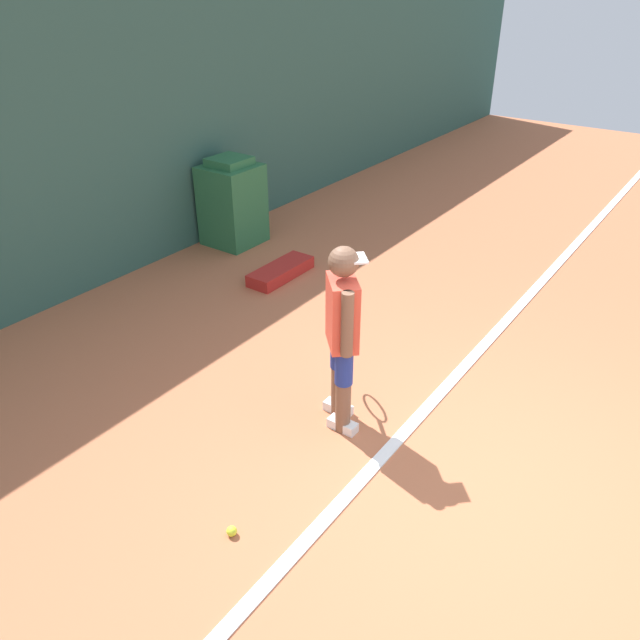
{
  "coord_description": "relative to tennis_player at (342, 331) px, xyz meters",
  "views": [
    {
      "loc": [
        -3.19,
        -0.96,
        3.18
      ],
      "look_at": [
        0.12,
        1.4,
        0.86
      ],
      "focal_mm": 35.0,
      "sensor_mm": 36.0,
      "label": 1
    }
  ],
  "objects": [
    {
      "name": "covered_chair",
      "position": [
        2.27,
        3.19,
        -0.29
      ],
      "size": [
        0.66,
        0.65,
        1.12
      ],
      "color": "#28663D",
      "rests_on": "ground_plane"
    },
    {
      "name": "equipment_bag",
      "position": [
        1.78,
        2.03,
        -0.76
      ],
      "size": [
        0.89,
        0.32,
        0.14
      ],
      "color": "#B2231E",
      "rests_on": "ground_plane"
    },
    {
      "name": "court_baseline",
      "position": [
        -0.13,
        -0.51,
        -0.82
      ],
      "size": [
        21.6,
        0.1,
        0.01
      ],
      "color": "white",
      "rests_on": "ground_plane"
    },
    {
      "name": "back_wall",
      "position": [
        -0.13,
        3.61,
        0.65
      ],
      "size": [
        24.0,
        0.1,
        2.96
      ],
      "color": "#2D564C",
      "rests_on": "ground_plane"
    },
    {
      "name": "ground_plane",
      "position": [
        -0.13,
        -1.21,
        -0.83
      ],
      "size": [
        24.0,
        24.0,
        0.0
      ],
      "primitive_type": "plane",
      "color": "#B76642"
    },
    {
      "name": "tennis_ball",
      "position": [
        -1.38,
        -0.09,
        -0.79
      ],
      "size": [
        0.07,
        0.07,
        0.07
      ],
      "color": "#D1E533",
      "rests_on": "ground_plane"
    },
    {
      "name": "tennis_player",
      "position": [
        0.0,
        0.0,
        0.0
      ],
      "size": [
        0.75,
        0.72,
        1.5
      ],
      "rotation": [
        0.0,
        0.0,
        0.75
      ],
      "color": "brown",
      "rests_on": "ground_plane"
    }
  ]
}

